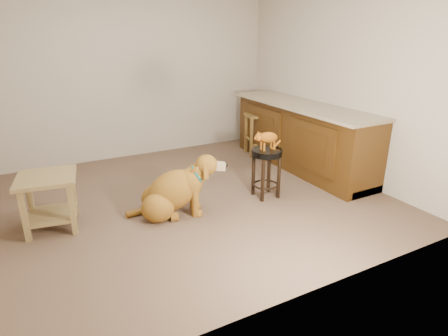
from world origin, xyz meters
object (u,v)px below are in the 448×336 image
tabby_kitten (267,138)px  wood_stool (257,134)px  side_table (49,194)px  golden_retriever (174,192)px  padded_stool (266,163)px

tabby_kitten → wood_stool: bearing=63.1°
side_table → wood_stool: bearing=18.9°
wood_stool → golden_retriever: golden_retriever is taller
wood_stool → tabby_kitten: size_ratio=1.59×
side_table → golden_retriever: (1.20, -0.30, -0.11)m
padded_stool → side_table: padded_stool is taller
side_table → tabby_kitten: size_ratio=1.50×
wood_stool → tabby_kitten: bearing=-119.4°
padded_stool → golden_retriever: (-1.15, 0.07, -0.16)m
padded_stool → wood_stool: size_ratio=0.90×
padded_stool → tabby_kitten: (-0.01, 0.00, 0.31)m
padded_stool → side_table: 2.38m
golden_retriever → padded_stool: bearing=13.8°
side_table → tabby_kitten: tabby_kitten is taller
wood_stool → golden_retriever: (-1.96, -1.38, -0.08)m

